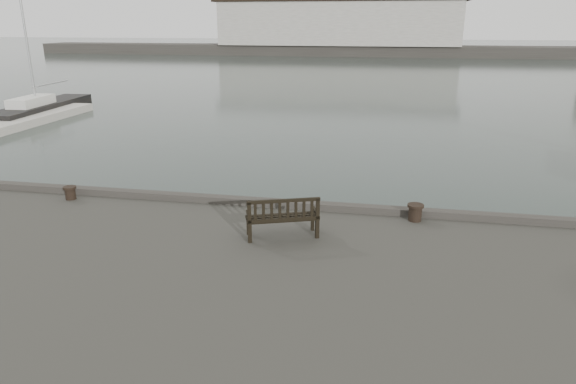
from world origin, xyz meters
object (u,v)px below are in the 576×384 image
(bench, at_px, (282,224))
(bollard_left, at_px, (70,193))
(bollard_right, at_px, (415,213))
(yacht_b, at_px, (42,111))

(bench, height_order, bollard_left, bench)
(bollard_right, bearing_deg, bollard_left, -178.97)
(bench, bearing_deg, bollard_right, 7.50)
(bench, relative_size, bollard_left, 4.74)
(bollard_right, bearing_deg, bench, -151.93)
(bollard_left, bearing_deg, bench, -12.88)
(bollard_left, bearing_deg, bollard_right, 1.03)
(bench, xyz_separation_m, bollard_left, (-6.28, 1.44, -0.12))
(bench, height_order, yacht_b, yacht_b)
(bench, xyz_separation_m, yacht_b, (-21.84, 21.60, -1.61))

